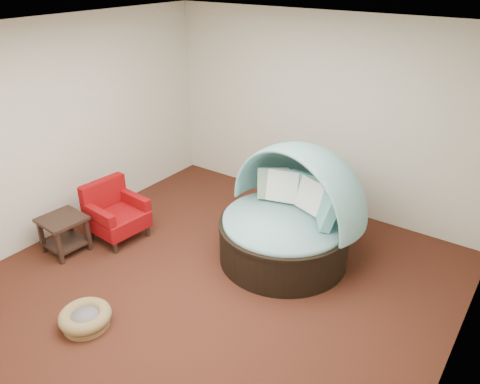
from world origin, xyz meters
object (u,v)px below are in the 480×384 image
Objects in this scene: canopy_daybed at (290,208)px; red_armchair at (115,213)px; pet_basket at (85,318)px; side_table at (64,230)px.

canopy_daybed is 2.49× the size of red_armchair.
pet_basket is 1.76m from red_armchair.
side_table is at bearing -135.61° from canopy_daybed.
canopy_daybed is 3.27× the size of pet_basket.
red_armchair is 1.43× the size of side_table.
side_table is (-0.26, -0.62, -0.04)m from red_armchair.
canopy_daybed reaches higher than side_table.
red_armchair is at bearing 67.72° from side_table.
side_table is at bearing -107.30° from red_armchair.
canopy_daybed is at bearing 28.57° from red_armchair.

